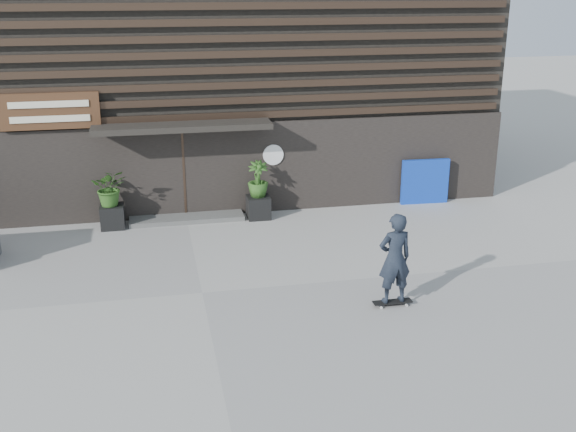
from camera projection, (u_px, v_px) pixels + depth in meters
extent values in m
plane|color=#A29F99|center=(202.00, 293.00, 14.12)|extent=(80.00, 80.00, 0.00)
cube|color=#4E4E4B|center=(187.00, 218.00, 18.36)|extent=(3.00, 0.80, 0.12)
cube|color=black|center=(112.00, 217.00, 17.73)|extent=(0.60, 0.60, 0.60)
imported|color=#2D591E|center=(110.00, 187.00, 17.48)|extent=(0.86, 0.75, 0.96)
cube|color=black|center=(258.00, 207.00, 18.47)|extent=(0.60, 0.60, 0.60)
imported|color=#2D591E|center=(258.00, 179.00, 18.21)|extent=(0.54, 0.54, 0.96)
cube|color=#0D31AB|center=(425.00, 182.00, 19.57)|extent=(1.37, 0.17, 1.28)
cube|color=black|center=(170.00, 48.00, 22.08)|extent=(18.00, 10.00, 8.00)
cube|color=black|center=(184.00, 171.00, 18.29)|extent=(18.00, 0.12, 2.50)
cube|color=#38281E|center=(181.00, 118.00, 17.76)|extent=(17.60, 0.08, 0.18)
cube|color=#38281E|center=(180.00, 102.00, 17.64)|extent=(17.60, 0.08, 0.18)
cube|color=#38281E|center=(180.00, 87.00, 17.51)|extent=(17.60, 0.08, 0.18)
cube|color=#38281E|center=(179.00, 71.00, 17.38)|extent=(17.60, 0.08, 0.18)
cube|color=#38281E|center=(178.00, 55.00, 17.25)|extent=(17.60, 0.08, 0.18)
cube|color=#38281E|center=(177.00, 39.00, 17.13)|extent=(17.60, 0.08, 0.18)
cube|color=#38281E|center=(176.00, 23.00, 17.00)|extent=(17.60, 0.08, 0.18)
cube|color=#38281E|center=(176.00, 6.00, 16.87)|extent=(17.60, 0.08, 0.18)
cube|color=black|center=(182.00, 126.00, 17.46)|extent=(4.50, 1.00, 0.15)
cube|color=black|center=(184.00, 174.00, 18.47)|extent=(2.40, 0.30, 2.30)
cube|color=#38281E|center=(184.00, 175.00, 18.31)|extent=(0.06, 0.10, 2.30)
cube|color=#472B19|center=(50.00, 111.00, 16.98)|extent=(2.40, 0.10, 0.90)
cube|color=beige|center=(48.00, 104.00, 16.85)|extent=(1.90, 0.02, 0.16)
cube|color=beige|center=(50.00, 119.00, 16.97)|extent=(1.90, 0.02, 0.16)
cylinder|color=white|center=(273.00, 155.00, 18.57)|extent=(0.56, 0.03, 0.56)
cube|color=black|center=(392.00, 302.00, 13.55)|extent=(0.78, 0.20, 0.02)
cylinder|color=beige|center=(381.00, 308.00, 13.42)|extent=(0.06, 0.03, 0.06)
cylinder|color=#B9B9B3|center=(378.00, 303.00, 13.61)|extent=(0.06, 0.03, 0.06)
cylinder|color=#AFAFAA|center=(407.00, 305.00, 13.52)|extent=(0.06, 0.03, 0.06)
cylinder|color=beige|center=(403.00, 301.00, 13.71)|extent=(0.06, 0.03, 0.06)
imported|color=black|center=(395.00, 258.00, 13.25)|extent=(0.69, 0.48, 1.82)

